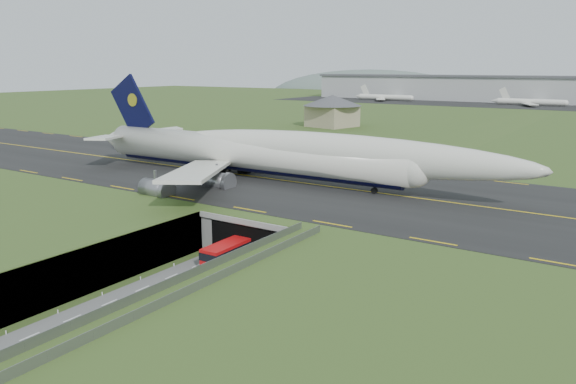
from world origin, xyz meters
The scene contains 10 objects.
ground centered at (0.00, 0.00, 0.00)m, with size 900.00×900.00×0.00m, color #395321.
airfield_deck centered at (0.00, 0.00, 3.00)m, with size 800.00×800.00×6.00m, color gray.
trench_road centered at (0.00, -7.50, 0.10)m, with size 12.00×75.00×0.20m, color slate.
taxiway centered at (0.00, 33.00, 6.09)m, with size 800.00×44.00×0.18m, color black.
tunnel_portal centered at (0.00, 16.71, 3.33)m, with size 17.00×22.30×6.00m.
guideway centered at (11.00, -19.11, 5.32)m, with size 3.00×53.00×7.05m.
jumbo_jet centered at (-11.15, 31.57, 11.37)m, with size 93.44×60.36×19.97m.
shuttle_tram centered at (-0.14, 4.22, 1.77)m, with size 3.22×8.02×3.24m.
service_building centered at (-49.07, 122.04, 12.62)m, with size 24.30×24.30×11.18m.
cargo_terminal centered at (-0.12, 299.41, 13.96)m, with size 320.00×67.00×15.60m.
Camera 1 is at (47.16, -52.17, 27.00)m, focal length 35.00 mm.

